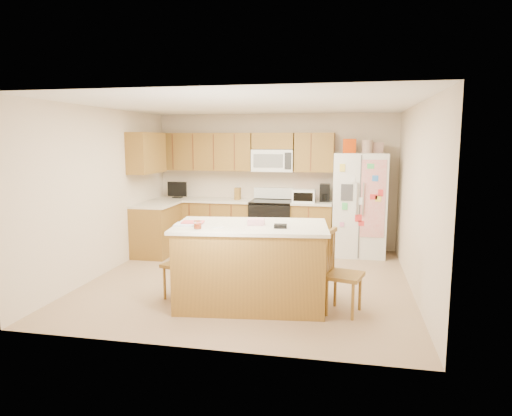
% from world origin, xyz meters
% --- Properties ---
extents(ground, '(4.50, 4.50, 0.00)m').
position_xyz_m(ground, '(0.00, 0.00, 0.00)').
color(ground, '#A37E61').
rests_on(ground, ground).
extents(room_shell, '(4.60, 4.60, 2.52)m').
position_xyz_m(room_shell, '(0.00, 0.00, 1.44)').
color(room_shell, beige).
rests_on(room_shell, ground).
extents(cabinetry, '(3.36, 1.56, 2.15)m').
position_xyz_m(cabinetry, '(-0.98, 1.79, 0.91)').
color(cabinetry, olive).
rests_on(cabinetry, ground).
extents(stove, '(0.76, 0.65, 1.13)m').
position_xyz_m(stove, '(0.00, 1.94, 0.47)').
color(stove, black).
rests_on(stove, ground).
extents(refrigerator, '(0.90, 0.79, 2.04)m').
position_xyz_m(refrigerator, '(1.57, 1.87, 0.92)').
color(refrigerator, white).
rests_on(refrigerator, ground).
extents(island, '(1.95, 1.27, 1.10)m').
position_xyz_m(island, '(0.22, -0.95, 0.51)').
color(island, olive).
rests_on(island, ground).
extents(windsor_chair_left, '(0.49, 0.50, 0.95)m').
position_xyz_m(windsor_chair_left, '(-0.68, -0.88, 0.45)').
color(windsor_chair_left, olive).
rests_on(windsor_chair_left, ground).
extents(windsor_chair_back, '(0.48, 0.47, 0.86)m').
position_xyz_m(windsor_chair_back, '(0.14, -0.38, 0.41)').
color(windsor_chair_back, olive).
rests_on(windsor_chair_back, ground).
extents(windsor_chair_right, '(0.50, 0.51, 0.99)m').
position_xyz_m(windsor_chair_right, '(1.33, -1.01, 0.47)').
color(windsor_chair_right, olive).
rests_on(windsor_chair_right, ground).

